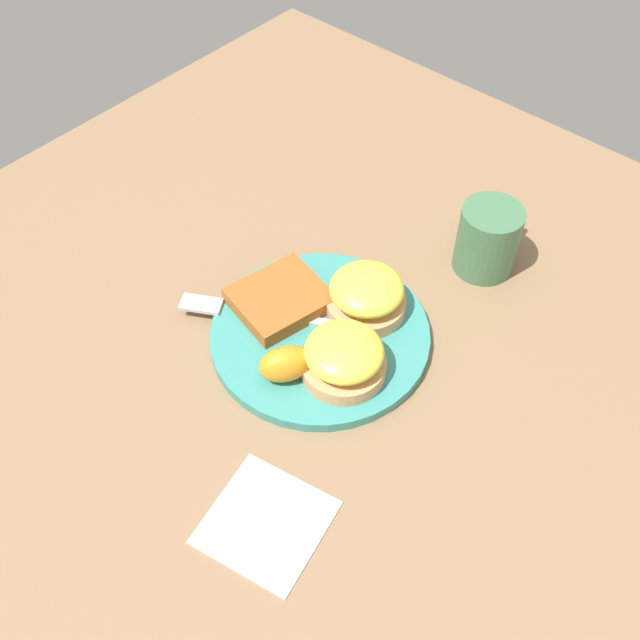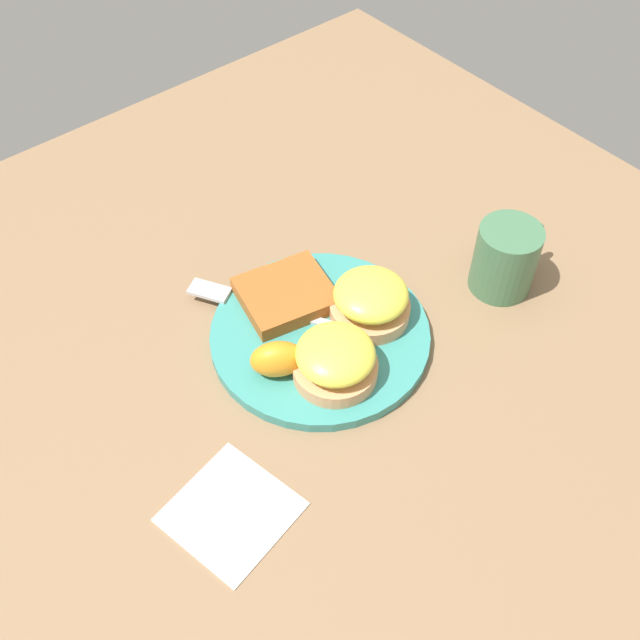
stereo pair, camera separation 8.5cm
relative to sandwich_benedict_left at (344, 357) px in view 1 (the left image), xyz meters
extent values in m
plane|color=#846647|center=(0.03, 0.06, -0.04)|extent=(1.10, 1.10, 0.00)
cylinder|color=teal|center=(0.03, 0.06, -0.03)|extent=(0.25, 0.25, 0.01)
cylinder|color=tan|center=(0.00, 0.00, -0.02)|extent=(0.09, 0.09, 0.02)
ellipsoid|color=yellow|center=(0.00, 0.00, 0.01)|extent=(0.09, 0.09, 0.03)
cylinder|color=tan|center=(0.09, 0.04, -0.02)|extent=(0.09, 0.09, 0.02)
ellipsoid|color=yellow|center=(0.09, 0.04, 0.01)|extent=(0.09, 0.09, 0.03)
cube|color=#A35622|center=(0.03, 0.12, -0.02)|extent=(0.12, 0.11, 0.02)
ellipsoid|color=orange|center=(-0.05, 0.04, 0.00)|extent=(0.07, 0.06, 0.04)
cube|color=silver|center=(0.04, 0.06, -0.02)|extent=(0.07, 0.11, 0.00)
cube|color=silver|center=(-0.04, 0.19, -0.02)|extent=(0.05, 0.05, 0.00)
cylinder|color=#42704C|center=(0.25, -0.02, 0.01)|extent=(0.08, 0.08, 0.09)
torus|color=#42704C|center=(0.30, -0.02, 0.01)|extent=(0.05, 0.01, 0.05)
cube|color=white|center=(-0.18, -0.05, -0.04)|extent=(0.13, 0.13, 0.00)
camera|label=1|loc=(-0.38, -0.30, 0.64)|focal=42.00mm
camera|label=2|loc=(-0.32, -0.36, 0.64)|focal=42.00mm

